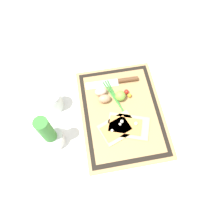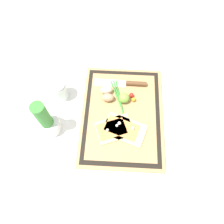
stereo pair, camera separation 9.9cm
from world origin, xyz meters
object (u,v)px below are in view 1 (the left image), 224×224
lime (120,96)px  egg_brown (105,99)px  egg_pink (101,92)px  cherry_tomato_red (126,92)px  pizza_slice_far (118,128)px  cherry_tomato_yellow (129,96)px  herb_pot (50,135)px  pizza_slice_near (128,126)px  knife (121,81)px  sauce_jar (54,102)px

lime → egg_brown: bearing=89.7°
egg_pink → cherry_tomato_red: size_ratio=2.55×
egg_brown → pizza_slice_far: bearing=-167.1°
cherry_tomato_red → cherry_tomato_yellow: bearing=-155.1°
cherry_tomato_red → cherry_tomato_yellow: cherry_tomato_red is taller
cherry_tomato_red → herb_pot: bearing=115.5°
pizza_slice_near → cherry_tomato_yellow: (0.15, -0.04, 0.00)m
pizza_slice_near → knife: (0.24, -0.02, 0.00)m
herb_pot → lime: bearing=-65.5°
herb_pot → cherry_tomato_yellow: bearing=-68.0°
egg_pink → cherry_tomato_yellow: bearing=-106.8°
pizza_slice_far → sauce_jar: 0.32m
cherry_tomato_yellow → herb_pot: 0.41m
egg_brown → herb_pot: herb_pot is taller
egg_pink → sauce_jar: size_ratio=0.55×
egg_brown → egg_pink: bearing=14.9°
pizza_slice_far → egg_pink: 0.20m
herb_pot → sauce_jar: 0.18m
cherry_tomato_yellow → herb_pot: size_ratio=0.09×
lime → sauce_jar: (0.02, 0.31, 0.00)m
cherry_tomato_red → sauce_jar: sauce_jar is taller
lime → sauce_jar: 0.31m
knife → herb_pot: (-0.24, 0.35, 0.05)m
knife → sauce_jar: bearing=101.8°
egg_pink → lime: lime is taller
herb_pot → pizza_slice_near: bearing=-89.7°
lime → herb_pot: bearing=114.5°
sauce_jar → knife: bearing=-78.2°
pizza_slice_far → sauce_jar: (0.17, 0.27, 0.02)m
egg_brown → egg_pink: 0.04m
knife → egg_pink: (-0.05, 0.11, 0.01)m
pizza_slice_far → knife: size_ratio=0.72×
knife → herb_pot: 0.43m
cherry_tomato_yellow → sauce_jar: (0.02, 0.35, 0.01)m
herb_pot → knife: bearing=-55.3°
pizza_slice_far → egg_pink: (0.19, 0.05, 0.01)m
sauce_jar → cherry_tomato_yellow: bearing=-93.5°
pizza_slice_near → herb_pot: size_ratio=0.99×
egg_brown → herb_pot: bearing=120.6°
egg_pink → sauce_jar: sauce_jar is taller
egg_pink → cherry_tomato_red: bearing=-98.1°
cherry_tomato_yellow → pizza_slice_far: bearing=150.2°
knife → cherry_tomato_red: bearing=-167.5°
knife → pizza_slice_far: bearing=165.8°
egg_brown → cherry_tomato_yellow: egg_brown is taller
pizza_slice_near → knife: bearing=-3.7°
egg_brown → lime: size_ratio=1.15×
cherry_tomato_red → pizza_slice_far: bearing=156.3°
pizza_slice_near → egg_brown: 0.17m
sauce_jar → herb_pot: bearing=173.1°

